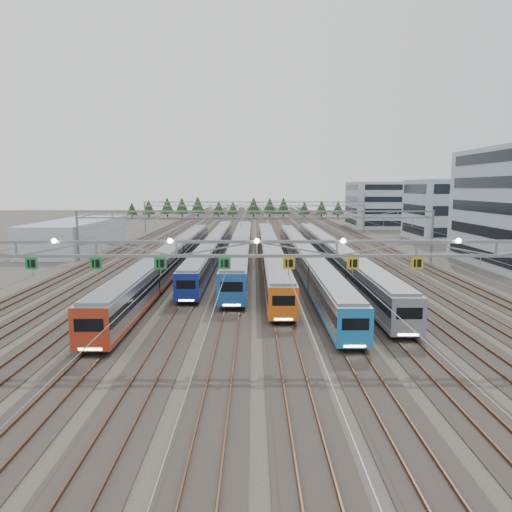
{
  "coord_description": "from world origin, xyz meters",
  "views": [
    {
      "loc": [
        -0.2,
        -31.55,
        11.59
      ],
      "look_at": [
        0.05,
        21.68,
        3.5
      ],
      "focal_mm": 32.0,
      "sensor_mm": 36.0,
      "label": 1
    }
  ],
  "objects_px": {
    "gantry_near": "(256,252)",
    "train_a": "(174,257)",
    "train_e": "(303,256)",
    "west_shed": "(78,235)",
    "train_b": "(215,245)",
    "gantry_mid": "(255,220)",
    "gantry_far": "(255,207)",
    "depot_bldg_north": "(389,205)",
    "train_d": "(270,251)",
    "depot_bldg_mid": "(445,210)",
    "train_c": "(241,247)",
    "train_f": "(332,253)"
  },
  "relations": [
    {
      "from": "depot_bldg_north",
      "to": "west_shed",
      "type": "height_order",
      "value": "depot_bldg_north"
    },
    {
      "from": "gantry_near",
      "to": "depot_bldg_mid",
      "type": "height_order",
      "value": "depot_bldg_mid"
    },
    {
      "from": "gantry_mid",
      "to": "gantry_near",
      "type": "bearing_deg",
      "value": -90.07
    },
    {
      "from": "depot_bldg_mid",
      "to": "west_shed",
      "type": "height_order",
      "value": "depot_bldg_mid"
    },
    {
      "from": "gantry_mid",
      "to": "west_shed",
      "type": "height_order",
      "value": "gantry_mid"
    },
    {
      "from": "train_d",
      "to": "depot_bldg_mid",
      "type": "xyz_separation_m",
      "value": [
        39.56,
        30.86,
        4.65
      ]
    },
    {
      "from": "depot_bldg_north",
      "to": "train_f",
      "type": "bearing_deg",
      "value": -112.72
    },
    {
      "from": "gantry_far",
      "to": "west_shed",
      "type": "height_order",
      "value": "gantry_far"
    },
    {
      "from": "gantry_far",
      "to": "depot_bldg_north",
      "type": "distance_m",
      "value": 42.01
    },
    {
      "from": "train_a",
      "to": "gantry_near",
      "type": "xyz_separation_m",
      "value": [
        11.2,
        -30.89,
        5.07
      ]
    },
    {
      "from": "train_c",
      "to": "train_e",
      "type": "height_order",
      "value": "train_c"
    },
    {
      "from": "gantry_mid",
      "to": "depot_bldg_mid",
      "type": "height_order",
      "value": "depot_bldg_mid"
    },
    {
      "from": "train_d",
      "to": "train_e",
      "type": "distance_m",
      "value": 7.31
    },
    {
      "from": "gantry_far",
      "to": "depot_bldg_north",
      "type": "xyz_separation_m",
      "value": [
        38.95,
        15.73,
        0.1
      ]
    },
    {
      "from": "train_d",
      "to": "train_e",
      "type": "xyz_separation_m",
      "value": [
        4.5,
        -5.76,
        -0.01
      ]
    },
    {
      "from": "train_a",
      "to": "train_d",
      "type": "distance_m",
      "value": 15.09
    },
    {
      "from": "depot_bldg_mid",
      "to": "gantry_mid",
      "type": "bearing_deg",
      "value": -145.83
    },
    {
      "from": "train_b",
      "to": "train_d",
      "type": "distance_m",
      "value": 11.14
    },
    {
      "from": "gantry_far",
      "to": "gantry_near",
      "type": "bearing_deg",
      "value": -90.03
    },
    {
      "from": "train_a",
      "to": "train_b",
      "type": "bearing_deg",
      "value": 71.32
    },
    {
      "from": "train_b",
      "to": "west_shed",
      "type": "distance_m",
      "value": 28.24
    },
    {
      "from": "depot_bldg_mid",
      "to": "train_f",
      "type": "bearing_deg",
      "value": -132.12
    },
    {
      "from": "train_a",
      "to": "depot_bldg_north",
      "type": "distance_m",
      "value": 86.22
    },
    {
      "from": "gantry_near",
      "to": "west_shed",
      "type": "xyz_separation_m",
      "value": [
        -33.22,
        53.87,
        -4.4
      ]
    },
    {
      "from": "train_c",
      "to": "depot_bldg_mid",
      "type": "xyz_separation_m",
      "value": [
        44.06,
        28.0,
        4.5
      ]
    },
    {
      "from": "train_d",
      "to": "depot_bldg_north",
      "type": "distance_m",
      "value": 73.24
    },
    {
      "from": "train_d",
      "to": "gantry_near",
      "type": "distance_m",
      "value": 38.06
    },
    {
      "from": "train_b",
      "to": "depot_bldg_north",
      "type": "relative_size",
      "value": 2.98
    },
    {
      "from": "gantry_near",
      "to": "gantry_mid",
      "type": "relative_size",
      "value": 1.0
    },
    {
      "from": "gantry_near",
      "to": "gantry_mid",
      "type": "distance_m",
      "value": 40.12
    },
    {
      "from": "train_f",
      "to": "train_a",
      "type": "bearing_deg",
      "value": -170.39
    },
    {
      "from": "train_f",
      "to": "gantry_near",
      "type": "relative_size",
      "value": 1.2
    },
    {
      "from": "gantry_near",
      "to": "depot_bldg_mid",
      "type": "relative_size",
      "value": 3.52
    },
    {
      "from": "gantry_near",
      "to": "depot_bldg_mid",
      "type": "distance_m",
      "value": 80.27
    },
    {
      "from": "depot_bldg_mid",
      "to": "gantry_near",
      "type": "bearing_deg",
      "value": -121.43
    },
    {
      "from": "train_b",
      "to": "depot_bldg_mid",
      "type": "relative_size",
      "value": 4.09
    },
    {
      "from": "gantry_near",
      "to": "gantry_far",
      "type": "distance_m",
      "value": 85.12
    },
    {
      "from": "gantry_near",
      "to": "train_f",
      "type": "bearing_deg",
      "value": 71.97
    },
    {
      "from": "gantry_near",
      "to": "train_a",
      "type": "bearing_deg",
      "value": 109.93
    },
    {
      "from": "depot_bldg_north",
      "to": "train_d",
      "type": "bearing_deg",
      "value": -120.13
    },
    {
      "from": "train_b",
      "to": "gantry_mid",
      "type": "relative_size",
      "value": 1.16
    },
    {
      "from": "train_d",
      "to": "gantry_mid",
      "type": "bearing_deg",
      "value": 132.16
    },
    {
      "from": "train_a",
      "to": "gantry_near",
      "type": "distance_m",
      "value": 33.25
    },
    {
      "from": "train_e",
      "to": "gantry_far",
      "type": "bearing_deg",
      "value": 97.23
    },
    {
      "from": "train_d",
      "to": "gantry_far",
      "type": "relative_size",
      "value": 1.16
    },
    {
      "from": "train_f",
      "to": "depot_bldg_north",
      "type": "relative_size",
      "value": 3.07
    },
    {
      "from": "train_e",
      "to": "west_shed",
      "type": "relative_size",
      "value": 2.22
    },
    {
      "from": "train_c",
      "to": "depot_bldg_north",
      "type": "relative_size",
      "value": 2.82
    },
    {
      "from": "train_d",
      "to": "train_f",
      "type": "relative_size",
      "value": 0.97
    },
    {
      "from": "train_c",
      "to": "depot_bldg_mid",
      "type": "height_order",
      "value": "depot_bldg_mid"
    }
  ]
}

